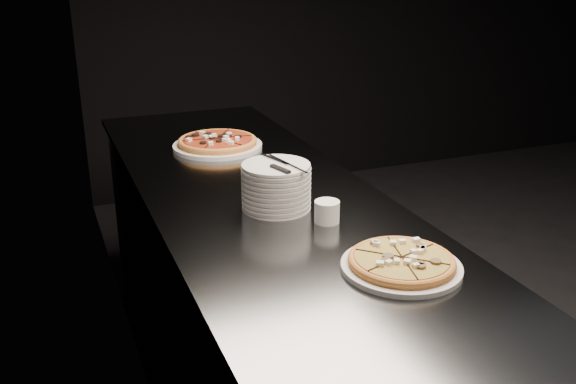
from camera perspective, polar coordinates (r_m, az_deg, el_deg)
name	(u,v)px	position (r m, az deg, el deg)	size (l,w,h in m)	color
wall_left	(136,52)	(1.87, -13.37, 12.05)	(0.02, 5.00, 2.80)	black
counter	(265,317)	(2.29, -2.05, -11.08)	(0.74, 2.44, 0.92)	slate
pizza_mushroom	(401,263)	(1.62, 10.05, -6.21)	(0.33, 0.33, 0.03)	silver
pizza_tomato	(218,143)	(2.59, -6.28, 4.37)	(0.36, 0.36, 0.04)	silver
plate_stack	(276,186)	(1.95, -1.06, 0.52)	(0.21, 0.21, 0.14)	silver
cutlery	(281,165)	(1.92, -0.67, 2.45)	(0.07, 0.22, 0.01)	#ADB0B4
ramekin	(327,211)	(1.87, 3.48, -1.70)	(0.07, 0.07, 0.06)	silver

